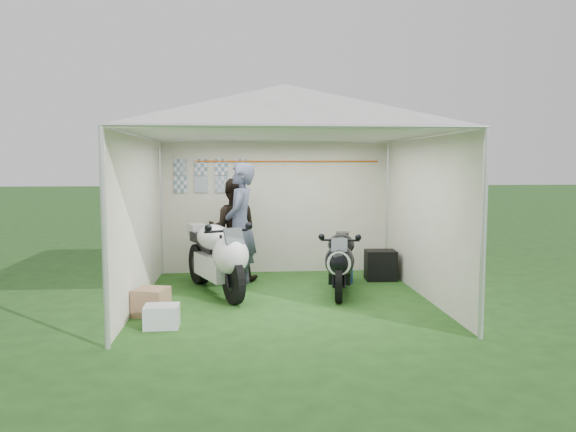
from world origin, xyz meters
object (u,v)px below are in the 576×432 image
(canopy_tent, at_px, (284,116))
(equipment_box, at_px, (381,265))
(motorcycle_black, at_px, (341,260))
(person_dark_jacket, at_px, (233,230))
(person_blue_jacket, at_px, (240,225))
(crate_1, at_px, (151,302))
(crate_0, at_px, (162,316))
(paddock_stand, at_px, (342,274))
(motorcycle_white, at_px, (218,255))

(canopy_tent, bearing_deg, equipment_box, 33.98)
(motorcycle_black, bearing_deg, person_dark_jacket, 157.65)
(person_blue_jacket, xyz_separation_m, crate_1, (-1.13, -1.60, -0.79))
(equipment_box, xyz_separation_m, crate_0, (-3.22, -2.44, -0.11))
(motorcycle_black, bearing_deg, paddock_stand, 90.00)
(motorcycle_white, relative_size, person_dark_jacket, 1.21)
(canopy_tent, distance_m, crate_0, 3.17)
(motorcycle_black, distance_m, equipment_box, 1.27)
(person_dark_jacket, bearing_deg, crate_0, 77.69)
(motorcycle_white, height_order, crate_0, motorcycle_white)
(person_dark_jacket, xyz_separation_m, crate_0, (-0.80, -2.62, -0.70))
(motorcycle_white, distance_m, crate_0, 1.78)
(motorcycle_white, relative_size, crate_1, 5.25)
(person_blue_jacket, distance_m, crate_1, 2.11)
(canopy_tent, height_order, crate_0, canopy_tent)
(canopy_tent, distance_m, crate_1, 3.07)
(paddock_stand, relative_size, crate_0, 0.85)
(canopy_tent, xyz_separation_m, person_blue_jacket, (-0.62, 0.84, -1.62))
(equipment_box, bearing_deg, motorcycle_black, -132.15)
(canopy_tent, distance_m, paddock_stand, 2.84)
(paddock_stand, distance_m, equipment_box, 0.68)
(person_blue_jacket, bearing_deg, canopy_tent, 48.13)
(crate_1, bearing_deg, motorcycle_white, 53.31)
(motorcycle_black, distance_m, person_blue_jacket, 1.66)
(person_dark_jacket, distance_m, person_blue_jacket, 0.49)
(person_dark_jacket, distance_m, crate_0, 2.82)
(motorcycle_white, height_order, crate_1, motorcycle_white)
(equipment_box, bearing_deg, paddock_stand, -170.67)
(person_blue_jacket, distance_m, crate_0, 2.49)
(paddock_stand, xyz_separation_m, equipment_box, (0.66, 0.11, 0.12))
(motorcycle_white, xyz_separation_m, equipment_box, (2.63, 0.83, -0.34))
(canopy_tent, bearing_deg, motorcycle_black, 13.99)
(person_blue_jacket, height_order, crate_0, person_blue_jacket)
(person_dark_jacket, distance_m, equipment_box, 2.50)
(motorcycle_white, bearing_deg, crate_0, -132.21)
(canopy_tent, relative_size, paddock_stand, 16.72)
(paddock_stand, height_order, person_blue_jacket, person_blue_jacket)
(crate_0, bearing_deg, person_blue_jacket, 66.83)
(crate_1, bearing_deg, person_blue_jacket, 54.88)
(crate_1, bearing_deg, person_dark_jacket, 64.09)
(motorcycle_white, bearing_deg, paddock_stand, -2.19)
(canopy_tent, relative_size, equipment_box, 11.52)
(canopy_tent, bearing_deg, paddock_stand, 45.09)
(paddock_stand, bearing_deg, crate_1, -147.19)
(paddock_stand, relative_size, person_blue_jacket, 0.18)
(person_dark_jacket, bearing_deg, motorcycle_black, 150.14)
(motorcycle_white, relative_size, crate_0, 5.06)
(canopy_tent, height_order, crate_1, canopy_tent)
(motorcycle_black, bearing_deg, canopy_tent, -153.86)
(equipment_box, bearing_deg, canopy_tent, -146.02)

